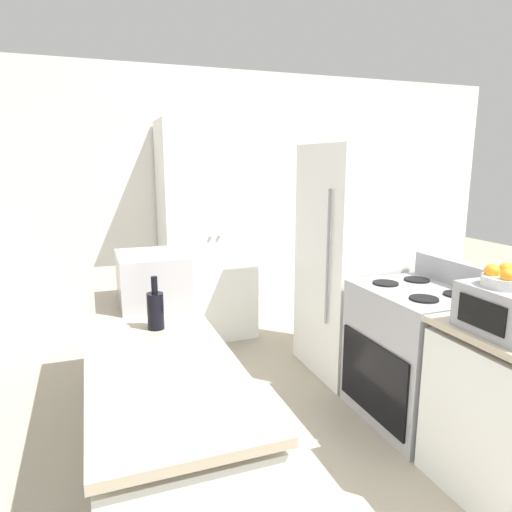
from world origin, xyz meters
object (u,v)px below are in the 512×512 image
object	(u,v)px
microwave	(153,278)
toaster_oven	(507,310)
refrigerator	(354,261)
wine_bottle	(155,309)
fruit_bowl	(507,278)
pantry_cabinet	(207,232)
stove	(415,354)

from	to	relation	value
microwave	toaster_oven	bearing A→B (deg)	-35.49
refrigerator	wine_bottle	world-z (taller)	refrigerator
microwave	toaster_oven	xyz separation A→B (m)	(1.51, -1.08, -0.03)
wine_bottle	fruit_bowl	size ratio (longest dim) A/B	1.18
refrigerator	microwave	size ratio (longest dim) A/B	4.17
microwave	pantry_cabinet	bearing A→B (deg)	65.98
stove	wine_bottle	size ratio (longest dim) A/B	4.02
pantry_cabinet	wine_bottle	bearing A→B (deg)	-110.59
pantry_cabinet	fruit_bowl	size ratio (longest dim) A/B	9.31
stove	toaster_oven	world-z (taller)	toaster_oven
microwave	fruit_bowl	world-z (taller)	fruit_bowl
pantry_cabinet	toaster_oven	xyz separation A→B (m)	(0.77, -2.73, -0.02)
pantry_cabinet	wine_bottle	distance (m)	2.24
fruit_bowl	refrigerator	bearing A→B (deg)	83.82
refrigerator	stove	bearing A→B (deg)	-91.62
fruit_bowl	toaster_oven	bearing A→B (deg)	-38.36
refrigerator	fruit_bowl	world-z (taller)	refrigerator
pantry_cabinet	microwave	xyz separation A→B (m)	(-0.74, -1.66, 0.01)
microwave	fruit_bowl	xyz separation A→B (m)	(1.50, -1.07, 0.12)
toaster_oven	refrigerator	bearing A→B (deg)	84.33
stove	wine_bottle	bearing A→B (deg)	-175.95
stove	microwave	world-z (taller)	microwave
stove	microwave	bearing A→B (deg)	169.07
refrigerator	toaster_oven	size ratio (longest dim) A/B	4.79
microwave	wine_bottle	distance (m)	0.44
pantry_cabinet	stove	xyz separation A→B (m)	(0.90, -1.97, -0.58)
wine_bottle	fruit_bowl	bearing A→B (deg)	-22.15
refrigerator	microwave	xyz separation A→B (m)	(-1.67, -0.50, 0.13)
wine_bottle	fruit_bowl	world-z (taller)	fruit_bowl
pantry_cabinet	toaster_oven	bearing A→B (deg)	-74.27
pantry_cabinet	stove	bearing A→B (deg)	-65.42
pantry_cabinet	microwave	distance (m)	1.81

